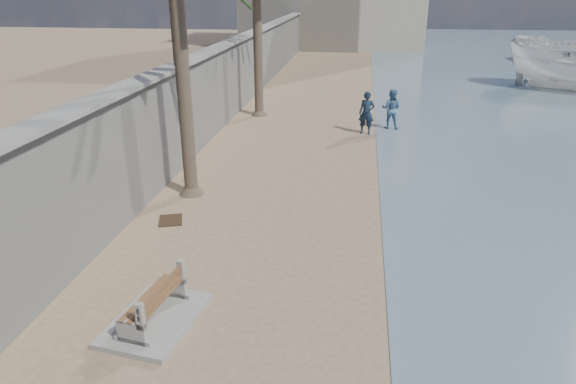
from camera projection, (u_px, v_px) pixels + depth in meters
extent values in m
cube|color=gray|center=(231.00, 80.00, 25.61)|extent=(0.45, 70.00, 3.50)
cube|color=gray|center=(230.00, 42.00, 24.93)|extent=(0.80, 70.00, 0.12)
cube|color=gray|center=(156.00, 320.00, 10.12)|extent=(1.77, 2.35, 0.12)
cylinder|color=brown|center=(183.00, 78.00, 14.96)|extent=(0.42, 0.42, 7.31)
cylinder|color=brown|center=(258.00, 39.00, 24.65)|extent=(0.44, 0.44, 7.41)
imported|color=#132336|center=(367.00, 110.00, 22.45)|extent=(0.84, 0.64, 2.14)
imported|color=#466D91|center=(391.00, 107.00, 23.32)|extent=(1.09, 0.92, 2.00)
cube|color=#382616|center=(171.00, 220.00, 14.47)|extent=(0.84, 0.94, 0.03)
cube|color=#382616|center=(144.00, 339.00, 9.65)|extent=(0.56, 0.45, 0.03)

